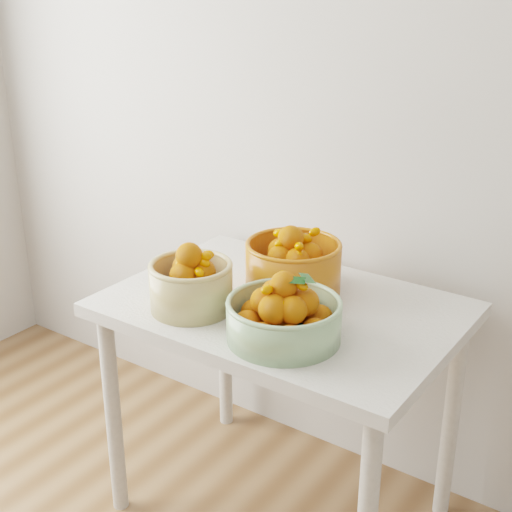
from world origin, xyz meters
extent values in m
cube|color=beige|center=(0.00, 2.00, 1.35)|extent=(4.00, 0.04, 2.70)
cube|color=silver|center=(-0.28, 1.60, 0.73)|extent=(1.00, 0.70, 0.04)
cylinder|color=silver|center=(-0.72, 1.31, 0.35)|extent=(0.05, 0.05, 0.71)
cylinder|color=silver|center=(-0.72, 1.89, 0.35)|extent=(0.05, 0.05, 0.71)
cylinder|color=silver|center=(0.16, 1.89, 0.35)|extent=(0.05, 0.05, 0.71)
cylinder|color=tan|center=(-0.48, 1.42, 0.82)|extent=(0.29, 0.29, 0.13)
torus|color=tan|center=(-0.48, 1.42, 0.88)|extent=(0.29, 0.29, 0.02)
sphere|color=#D1660C|center=(-0.42, 1.42, 0.80)|extent=(0.07, 0.07, 0.07)
sphere|color=#F66304|center=(-0.46, 1.48, 0.80)|extent=(0.07, 0.07, 0.07)
sphere|color=#F66304|center=(-0.53, 1.46, 0.80)|extent=(0.08, 0.08, 0.08)
sphere|color=#F66304|center=(-0.52, 1.39, 0.80)|extent=(0.08, 0.08, 0.08)
sphere|color=#F66304|center=(-0.46, 1.36, 0.80)|extent=(0.08, 0.08, 0.08)
sphere|color=#F66304|center=(-0.48, 1.42, 0.80)|extent=(0.08, 0.08, 0.08)
sphere|color=#F66304|center=(-0.45, 1.44, 0.86)|extent=(0.08, 0.08, 0.08)
sphere|color=#F66304|center=(-0.51, 1.44, 0.86)|extent=(0.08, 0.08, 0.08)
sphere|color=#F66304|center=(-0.48, 1.39, 0.86)|extent=(0.08, 0.08, 0.08)
sphere|color=#F66304|center=(-0.47, 1.42, 0.92)|extent=(0.08, 0.08, 0.08)
ellipsoid|color=#DF6100|center=(-0.49, 1.42, 0.89)|extent=(0.05, 0.04, 0.04)
ellipsoid|color=#DF6100|center=(-0.51, 1.45, 0.91)|extent=(0.05, 0.05, 0.04)
ellipsoid|color=#DF6100|center=(-0.43, 1.43, 0.90)|extent=(0.05, 0.04, 0.04)
ellipsoid|color=#DF6100|center=(-0.43, 1.44, 0.92)|extent=(0.05, 0.04, 0.03)
ellipsoid|color=#DF6100|center=(-0.49, 1.40, 0.90)|extent=(0.04, 0.05, 0.04)
ellipsoid|color=#DF6100|center=(-0.43, 1.40, 0.88)|extent=(0.05, 0.04, 0.04)
ellipsoid|color=#DF6100|center=(-0.47, 1.42, 0.90)|extent=(0.05, 0.04, 0.04)
ellipsoid|color=#DF6100|center=(-0.45, 1.47, 0.91)|extent=(0.04, 0.05, 0.04)
cylinder|color=#96BB8B|center=(-0.16, 1.42, 0.80)|extent=(0.33, 0.33, 0.11)
torus|color=#96BB8B|center=(-0.16, 1.42, 0.86)|extent=(0.33, 0.33, 0.01)
sphere|color=#F66304|center=(-0.07, 1.42, 0.80)|extent=(0.08, 0.08, 0.08)
sphere|color=#F66304|center=(-0.10, 1.49, 0.80)|extent=(0.07, 0.07, 0.07)
sphere|color=#F66304|center=(-0.16, 1.52, 0.80)|extent=(0.08, 0.08, 0.08)
sphere|color=#F66304|center=(-0.23, 1.49, 0.80)|extent=(0.07, 0.07, 0.07)
sphere|color=#F66304|center=(-0.26, 1.42, 0.80)|extent=(0.07, 0.07, 0.07)
sphere|color=#F66304|center=(-0.23, 1.35, 0.80)|extent=(0.07, 0.07, 0.07)
sphere|color=#F66304|center=(-0.16, 1.32, 0.80)|extent=(0.07, 0.07, 0.07)
sphere|color=#F66304|center=(-0.10, 1.35, 0.80)|extent=(0.08, 0.08, 0.08)
sphere|color=#F66304|center=(-0.16, 1.42, 0.80)|extent=(0.07, 0.07, 0.07)
sphere|color=#F66304|center=(-0.12, 1.45, 0.86)|extent=(0.08, 0.08, 0.08)
sphere|color=#F66304|center=(-0.16, 1.47, 0.86)|extent=(0.08, 0.08, 0.08)
sphere|color=#F66304|center=(-0.21, 1.45, 0.86)|extent=(0.08, 0.08, 0.08)
sphere|color=#F66304|center=(-0.21, 1.40, 0.86)|extent=(0.07, 0.07, 0.07)
sphere|color=#F66304|center=(-0.16, 1.37, 0.86)|extent=(0.08, 0.08, 0.08)
sphere|color=#F66304|center=(-0.12, 1.39, 0.86)|extent=(0.07, 0.07, 0.07)
sphere|color=#F66304|center=(-0.16, 1.41, 0.91)|extent=(0.07, 0.07, 0.07)
ellipsoid|color=#DF6100|center=(-0.14, 1.40, 0.88)|extent=(0.05, 0.04, 0.04)
ellipsoid|color=#DF6100|center=(-0.16, 1.41, 0.89)|extent=(0.03, 0.05, 0.03)
ellipsoid|color=#DF6100|center=(-0.11, 1.42, 0.92)|extent=(0.04, 0.03, 0.04)
ellipsoid|color=#DF6100|center=(-0.17, 1.41, 0.91)|extent=(0.05, 0.05, 0.04)
ellipsoid|color=#DF6100|center=(-0.16, 1.42, 0.89)|extent=(0.04, 0.05, 0.03)
ellipsoid|color=#DF6100|center=(-0.20, 1.48, 0.89)|extent=(0.04, 0.05, 0.04)
ellipsoid|color=#DF6100|center=(-0.15, 1.42, 0.88)|extent=(0.04, 0.03, 0.03)
ellipsoid|color=#DF6100|center=(-0.16, 1.47, 0.89)|extent=(0.03, 0.04, 0.03)
ellipsoid|color=#DF6100|center=(-0.19, 1.45, 0.88)|extent=(0.04, 0.05, 0.03)
ellipsoid|color=#DF6100|center=(-0.18, 1.37, 0.91)|extent=(0.04, 0.04, 0.03)
ellipsoid|color=#DF6100|center=(-0.20, 1.46, 0.91)|extent=(0.05, 0.04, 0.04)
ellipsoid|color=#DF6100|center=(-0.18, 1.40, 0.90)|extent=(0.04, 0.05, 0.03)
ellipsoid|color=#DF6100|center=(-0.14, 1.37, 0.88)|extent=(0.04, 0.04, 0.03)
ellipsoid|color=#DF6100|center=(-0.19, 1.39, 0.90)|extent=(0.05, 0.04, 0.04)
ellipsoid|color=#DF6100|center=(-0.17, 1.43, 0.88)|extent=(0.05, 0.04, 0.03)
ellipsoid|color=#DF6100|center=(-0.16, 1.42, 0.91)|extent=(0.04, 0.04, 0.04)
cylinder|color=#C35913|center=(-0.31, 1.69, 0.82)|extent=(0.36, 0.36, 0.15)
torus|color=#C35913|center=(-0.31, 1.69, 0.90)|extent=(0.37, 0.37, 0.01)
sphere|color=#D1660C|center=(-0.22, 1.69, 0.80)|extent=(0.08, 0.08, 0.08)
sphere|color=#F66304|center=(-0.25, 1.76, 0.80)|extent=(0.09, 0.09, 0.09)
sphere|color=#F66304|center=(-0.32, 1.78, 0.80)|extent=(0.09, 0.09, 0.09)
sphere|color=#F66304|center=(-0.39, 1.73, 0.80)|extent=(0.09, 0.09, 0.09)
sphere|color=#F66304|center=(-0.38, 1.65, 0.80)|extent=(0.08, 0.08, 0.08)
sphere|color=#F66304|center=(-0.32, 1.61, 0.80)|extent=(0.08, 0.08, 0.08)
sphere|color=#F66304|center=(-0.25, 1.63, 0.80)|extent=(0.08, 0.08, 0.08)
sphere|color=#F66304|center=(-0.31, 1.69, 0.80)|extent=(0.08, 0.08, 0.08)
sphere|color=#F66304|center=(-0.27, 1.72, 0.87)|extent=(0.08, 0.08, 0.08)
sphere|color=#F66304|center=(-0.31, 1.74, 0.87)|extent=(0.08, 0.08, 0.08)
sphere|color=#F66304|center=(-0.35, 1.70, 0.87)|extent=(0.08, 0.08, 0.08)
sphere|color=#F66304|center=(-0.33, 1.65, 0.87)|extent=(0.08, 0.08, 0.08)
sphere|color=#F66304|center=(-0.27, 1.66, 0.87)|extent=(0.08, 0.08, 0.08)
sphere|color=#F66304|center=(-0.31, 1.69, 0.92)|extent=(0.08, 0.08, 0.08)
ellipsoid|color=#DF6100|center=(-0.31, 1.68, 0.91)|extent=(0.03, 0.05, 0.04)
ellipsoid|color=#DF6100|center=(-0.32, 1.68, 0.90)|extent=(0.05, 0.05, 0.04)
ellipsoid|color=#DF6100|center=(-0.30, 1.70, 0.89)|extent=(0.05, 0.05, 0.04)
ellipsoid|color=#DF6100|center=(-0.36, 1.69, 0.92)|extent=(0.05, 0.03, 0.04)
ellipsoid|color=#DF6100|center=(-0.28, 1.68, 0.89)|extent=(0.05, 0.04, 0.04)
ellipsoid|color=#DF6100|center=(-0.26, 1.65, 0.91)|extent=(0.05, 0.05, 0.05)
ellipsoid|color=#DF6100|center=(-0.28, 1.72, 0.92)|extent=(0.05, 0.05, 0.04)
ellipsoid|color=#DF6100|center=(-0.27, 1.66, 0.89)|extent=(0.05, 0.05, 0.03)
ellipsoid|color=#DF6100|center=(-0.28, 1.72, 0.91)|extent=(0.05, 0.05, 0.03)
ellipsoid|color=#DF6100|center=(-0.33, 1.66, 0.91)|extent=(0.05, 0.05, 0.04)
ellipsoid|color=#DF6100|center=(-0.27, 1.76, 0.93)|extent=(0.05, 0.05, 0.04)
ellipsoid|color=#DF6100|center=(-0.33, 1.70, 0.90)|extent=(0.05, 0.05, 0.04)
ellipsoid|color=#DF6100|center=(-0.28, 1.71, 0.89)|extent=(0.05, 0.05, 0.04)
camera|label=1|loc=(0.72, 0.02, 1.65)|focal=50.00mm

